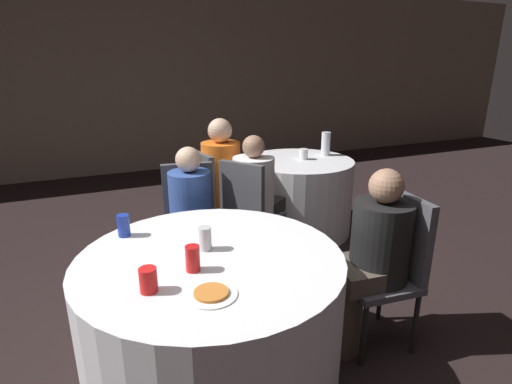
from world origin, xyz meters
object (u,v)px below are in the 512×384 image
(soda_can_silver, at_px, (205,239))
(bottle_far, at_px, (326,144))
(table_far, at_px, (298,195))
(person_black_shirt, at_px, (368,262))
(soda_can_blue, at_px, (124,226))
(person_orange_shirt, at_px, (228,185))
(pizza_plate_near, at_px, (211,294))
(table_near, at_px, (213,319))
(chair_far_west, at_px, (212,195))
(person_white_shirt, at_px, (258,200))
(chair_near_north, at_px, (190,215))
(soda_can_red, at_px, (193,258))
(chair_far_southwest, at_px, (247,207))
(chair_near_east, at_px, (393,259))
(person_blue_shirt, at_px, (193,225))

(soda_can_silver, relative_size, bottle_far, 0.52)
(table_far, distance_m, soda_can_silver, 2.11)
(person_black_shirt, distance_m, soda_can_blue, 1.39)
(person_orange_shirt, relative_size, pizza_plate_near, 5.52)
(table_near, distance_m, person_black_shirt, 0.93)
(soda_can_blue, bearing_deg, pizza_plate_near, -70.72)
(chair_far_west, height_order, soda_can_blue, chair_far_west)
(person_white_shirt, distance_m, bottle_far, 1.16)
(chair_near_north, height_order, person_black_shirt, person_black_shirt)
(chair_far_west, distance_m, soda_can_red, 1.68)
(person_white_shirt, xyz_separation_m, pizza_plate_near, (-0.86, -1.48, 0.18))
(person_black_shirt, height_order, soda_can_silver, person_black_shirt)
(soda_can_red, xyz_separation_m, soda_can_blue, (-0.25, 0.52, 0.00))
(chair_near_north, relative_size, soda_can_red, 7.59)
(chair_far_southwest, distance_m, person_orange_shirt, 0.44)
(table_far, bearing_deg, chair_far_southwest, -144.00)
(person_black_shirt, bearing_deg, soda_can_blue, 73.76)
(chair_near_east, xyz_separation_m, chair_far_southwest, (-0.45, 1.15, 0.00))
(table_near, xyz_separation_m, soda_can_red, (-0.11, -0.11, 0.43))
(soda_can_red, bearing_deg, chair_far_southwest, 57.51)
(chair_near_north, distance_m, soda_can_red, 1.23)
(chair_near_north, xyz_separation_m, person_blue_shirt, (-0.03, -0.18, -0.01))
(person_white_shirt, bearing_deg, chair_far_west, -171.04)
(person_blue_shirt, xyz_separation_m, soda_can_red, (-0.25, -1.00, 0.26))
(chair_far_west, distance_m, soda_can_blue, 1.34)
(person_black_shirt, xyz_separation_m, pizza_plate_near, (-1.01, -0.25, 0.19))
(pizza_plate_near, relative_size, soda_can_silver, 1.78)
(table_near, xyz_separation_m, chair_near_north, (0.16, 1.07, 0.18))
(table_near, height_order, table_far, same)
(pizza_plate_near, bearing_deg, chair_near_east, 11.19)
(person_orange_shirt, xyz_separation_m, soda_can_red, (-0.73, -1.59, 0.19))
(chair_near_east, height_order, soda_can_red, chair_near_east)
(person_blue_shirt, bearing_deg, person_black_shirt, 136.86)
(bottle_far, bearing_deg, person_black_shirt, -115.28)
(table_near, height_order, soda_can_red, soda_can_red)
(person_black_shirt, bearing_deg, chair_near_east, -90.00)
(chair_near_east, relative_size, chair_far_west, 1.00)
(person_orange_shirt, bearing_deg, chair_near_north, -56.83)
(person_blue_shirt, xyz_separation_m, bottle_far, (1.61, 0.79, 0.32))
(chair_near_east, bearing_deg, person_orange_shirt, 21.73)
(chair_far_southwest, height_order, bottle_far, bottle_far)
(table_near, xyz_separation_m, bottle_far, (1.74, 1.68, 0.49))
(person_orange_shirt, xyz_separation_m, bottle_far, (1.13, 0.20, 0.25))
(chair_near_north, bearing_deg, bottle_far, -150.21)
(chair_near_north, distance_m, chair_near_east, 1.48)
(person_black_shirt, distance_m, pizza_plate_near, 1.05)
(chair_near_east, bearing_deg, soda_can_blue, 75.53)
(chair_near_east, distance_m, person_blue_shirt, 1.37)
(chair_near_east, distance_m, chair_far_west, 1.68)
(table_near, xyz_separation_m, person_black_shirt, (0.91, -0.09, 0.19))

